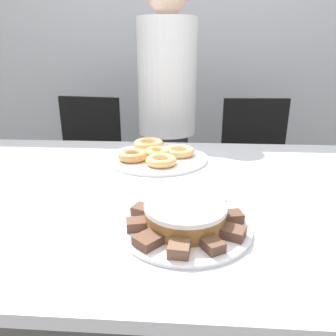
{
  "coord_description": "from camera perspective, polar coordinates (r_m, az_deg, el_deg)",
  "views": [
    {
      "loc": [
        0.04,
        -0.94,
        1.19
      ],
      "look_at": [
        -0.03,
        0.02,
        0.83
      ],
      "focal_mm": 35.0,
      "sensor_mm": 36.0,
      "label": 1
    }
  ],
  "objects": [
    {
      "name": "lamington_2",
      "position": [
        0.91,
        3.84,
        -5.46
      ],
      "size": [
        0.05,
        0.06,
        0.02
      ],
      "rotation": [
        0.0,
        0.0,
        1.48
      ],
      "color": "brown",
      "rests_on": "plate_cake"
    },
    {
      "name": "lamington_5",
      "position": [
        0.79,
        -5.58,
        -9.74
      ],
      "size": [
        0.05,
        0.05,
        0.02
      ],
      "rotation": [
        0.0,
        0.0,
        3.36
      ],
      "color": "brown",
      "rests_on": "plate_cake"
    },
    {
      "name": "lamington_0",
      "position": [
        0.84,
        11.13,
        -8.33
      ],
      "size": [
        0.06,
        0.05,
        0.02
      ],
      "rotation": [
        0.0,
        0.0,
        0.22
      ],
      "color": "#513828",
      "rests_on": "plate_cake"
    },
    {
      "name": "lamington_3",
      "position": [
        0.9,
        -0.77,
        -5.9
      ],
      "size": [
        0.06,
        0.06,
        0.02
      ],
      "rotation": [
        0.0,
        0.0,
        2.11
      ],
      "color": "#513828",
      "rests_on": "plate_cake"
    },
    {
      "name": "office_chair_right",
      "position": [
        2.06,
        15.03,
        -2.08
      ],
      "size": [
        0.46,
        0.46,
        0.91
      ],
      "rotation": [
        0.0,
        0.0,
        0.06
      ],
      "color": "black",
      "rests_on": "ground_plane"
    },
    {
      "name": "lamington_7",
      "position": [
        0.7,
        1.93,
        -13.77
      ],
      "size": [
        0.05,
        0.06,
        0.03
      ],
      "rotation": [
        0.0,
        0.0,
        4.62
      ],
      "color": "brown",
      "rests_on": "plate_cake"
    },
    {
      "name": "plate_donuts",
      "position": [
        1.3,
        -1.84,
        1.78
      ],
      "size": [
        0.4,
        0.4,
        0.01
      ],
      "color": "white",
      "rests_on": "table"
    },
    {
      "name": "donut_3",
      "position": [
        1.41,
        -3.39,
        4.15
      ],
      "size": [
        0.13,
        0.13,
        0.04
      ],
      "color": "tan",
      "rests_on": "plate_donuts"
    },
    {
      "name": "donut_0",
      "position": [
        1.3,
        -1.85,
        2.7
      ],
      "size": [
        0.11,
        0.11,
        0.03
      ],
      "color": "tan",
      "rests_on": "plate_donuts"
    },
    {
      "name": "plate_cake",
      "position": [
        0.81,
        3.0,
        -10.17
      ],
      "size": [
        0.32,
        0.32,
        0.01
      ],
      "color": "white",
      "rests_on": "table"
    },
    {
      "name": "office_chair_left",
      "position": [
        2.12,
        -14.37,
        -1.37
      ],
      "size": [
        0.5,
        0.5,
        0.91
      ],
      "rotation": [
        0.0,
        0.0,
        -0.15
      ],
      "color": "black",
      "rests_on": "ground_plane"
    },
    {
      "name": "donut_4",
      "position": [
        1.27,
        -6.14,
        2.18
      ],
      "size": [
        0.12,
        0.12,
        0.03
      ],
      "color": "#D18E4C",
      "rests_on": "plate_donuts"
    },
    {
      "name": "lamington_9",
      "position": [
        0.77,
        11.26,
        -10.95
      ],
      "size": [
        0.07,
        0.06,
        0.02
      ],
      "rotation": [
        0.0,
        0.0,
        5.88
      ],
      "color": "brown",
      "rests_on": "plate_cake"
    },
    {
      "name": "person_standing",
      "position": [
        1.83,
        -0.15,
        8.47
      ],
      "size": [
        0.31,
        0.31,
        1.54
      ],
      "color": "#383842",
      "rests_on": "ground_plane"
    },
    {
      "name": "frosted_cake",
      "position": [
        0.8,
        3.04,
        -8.11
      ],
      "size": [
        0.2,
        0.2,
        0.06
      ],
      "color": "#9E662D",
      "rests_on": "plate_cake"
    },
    {
      "name": "lamington_1",
      "position": [
        0.89,
        8.23,
        -6.4
      ],
      "size": [
        0.06,
        0.06,
        0.02
      ],
      "rotation": [
        0.0,
        0.0,
        0.85
      ],
      "color": "brown",
      "rests_on": "plate_cake"
    },
    {
      "name": "lamington_6",
      "position": [
        0.73,
        -3.4,
        -12.41
      ],
      "size": [
        0.08,
        0.08,
        0.02
      ],
      "rotation": [
        0.0,
        0.0,
        3.99
      ],
      "color": "brown",
      "rests_on": "plate_cake"
    },
    {
      "name": "donut_2",
      "position": [
        1.32,
        2.11,
        2.91
      ],
      "size": [
        0.12,
        0.12,
        0.03
      ],
      "color": "#E5AD66",
      "rests_on": "plate_donuts"
    },
    {
      "name": "table",
      "position": [
        1.06,
        1.4,
        -7.31
      ],
      "size": [
        1.83,
        1.07,
        0.77
      ],
      "color": "silver",
      "rests_on": "ground_plane"
    },
    {
      "name": "lamington_8",
      "position": [
        0.72,
        7.86,
        -13.23
      ],
      "size": [
        0.06,
        0.06,
        0.02
      ],
      "rotation": [
        0.0,
        0.0,
        5.25
      ],
      "color": "brown",
      "rests_on": "plate_cake"
    },
    {
      "name": "donut_1",
      "position": [
        1.21,
        -1.19,
        1.32
      ],
      "size": [
        0.12,
        0.12,
        0.03
      ],
      "color": "#E5AD66",
      "rests_on": "plate_donuts"
    },
    {
      "name": "wall_back",
      "position": [
        2.58,
        3.23,
        22.57
      ],
      "size": [
        8.0,
        0.05,
        2.6
      ],
      "color": "#B2B7BC",
      "rests_on": "ground_plane"
    },
    {
      "name": "lamington_4",
      "position": [
        0.85,
        -4.35,
        -7.35
      ],
      "size": [
        0.06,
        0.06,
        0.02
      ],
      "rotation": [
        0.0,
        0.0,
        2.74
      ],
      "color": "brown",
      "rests_on": "plate_cake"
    }
  ]
}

